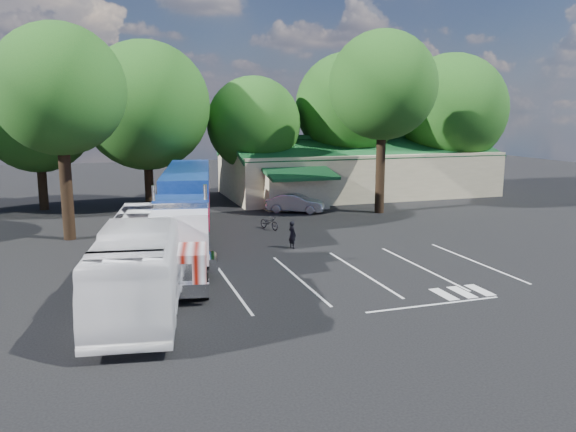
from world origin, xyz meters
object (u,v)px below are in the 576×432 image
object	(u,v)px
tour_bus	(142,260)
semi_truck	(187,202)
woman	(292,235)
bicycle	(269,222)
silver_sedan	(295,203)

from	to	relation	value
tour_bus	semi_truck	bearing A→B (deg)	80.93
woman	bicycle	world-z (taller)	woman
silver_sedan	semi_truck	bearing A→B (deg)	158.58
semi_truck	tour_bus	distance (m)	10.29
woman	bicycle	size ratio (longest dim) A/B	0.88
woman	silver_sedan	bearing A→B (deg)	-38.07
bicycle	silver_sedan	xyz separation A→B (m)	(3.61, 5.36, 0.26)
bicycle	silver_sedan	size ratio (longest dim) A/B	0.40
semi_truck	woman	xyz separation A→B (m)	(5.44, -3.12, -1.66)
woman	silver_sedan	xyz separation A→B (m)	(3.81, 10.75, -0.05)
bicycle	woman	bearing A→B (deg)	-115.11
woman	bicycle	bearing A→B (deg)	-20.69
bicycle	tour_bus	distance (m)	14.96
bicycle	tour_bus	world-z (taller)	tour_bus
silver_sedan	bicycle	bearing A→B (deg)	175.13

